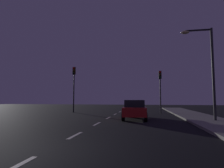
% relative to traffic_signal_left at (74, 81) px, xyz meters
% --- Properties ---
extents(ground_plane, '(80.00, 80.00, 0.00)m').
position_rel_traffic_signal_left_xyz_m(ground_plane, '(5.35, -8.70, -3.81)').
color(ground_plane, black).
extents(sidewalk_curb_right, '(3.00, 40.00, 0.15)m').
position_rel_traffic_signal_left_xyz_m(sidewalk_curb_right, '(12.85, -8.70, -3.74)').
color(sidewalk_curb_right, gray).
rests_on(sidewalk_curb_right, ground_plane).
extents(lane_stripe_nearest, '(0.16, 1.60, 0.01)m').
position_rel_traffic_signal_left_xyz_m(lane_stripe_nearest, '(5.35, -16.90, -3.81)').
color(lane_stripe_nearest, silver).
rests_on(lane_stripe_nearest, ground_plane).
extents(lane_stripe_second, '(0.16, 1.60, 0.01)m').
position_rel_traffic_signal_left_xyz_m(lane_stripe_second, '(5.35, -13.10, -3.81)').
color(lane_stripe_second, silver).
rests_on(lane_stripe_second, ground_plane).
extents(lane_stripe_third, '(0.16, 1.60, 0.01)m').
position_rel_traffic_signal_left_xyz_m(lane_stripe_third, '(5.35, -9.30, -3.81)').
color(lane_stripe_third, silver).
rests_on(lane_stripe_third, ground_plane).
extents(lane_stripe_fourth, '(0.16, 1.60, 0.01)m').
position_rel_traffic_signal_left_xyz_m(lane_stripe_fourth, '(5.35, -5.50, -3.81)').
color(lane_stripe_fourth, silver).
rests_on(lane_stripe_fourth, ground_plane).
extents(lane_stripe_fifth, '(0.16, 1.60, 0.01)m').
position_rel_traffic_signal_left_xyz_m(lane_stripe_fifth, '(5.35, -1.70, -3.81)').
color(lane_stripe_fifth, silver).
rests_on(lane_stripe_fifth, ground_plane).
extents(lane_stripe_sixth, '(0.16, 1.60, 0.01)m').
position_rel_traffic_signal_left_xyz_m(lane_stripe_sixth, '(5.35, 2.10, -3.81)').
color(lane_stripe_sixth, silver).
rests_on(lane_stripe_sixth, ground_plane).
extents(lane_stripe_seventh, '(0.16, 1.60, 0.01)m').
position_rel_traffic_signal_left_xyz_m(lane_stripe_seventh, '(5.35, 5.90, -3.81)').
color(lane_stripe_seventh, silver).
rests_on(lane_stripe_seventh, ground_plane).
extents(traffic_signal_left, '(0.32, 0.38, 5.49)m').
position_rel_traffic_signal_left_xyz_m(traffic_signal_left, '(0.00, 0.00, 0.00)').
color(traffic_signal_left, black).
rests_on(traffic_signal_left, ground_plane).
extents(traffic_signal_right, '(0.32, 0.38, 4.74)m').
position_rel_traffic_signal_left_xyz_m(traffic_signal_right, '(10.17, -0.00, -0.48)').
color(traffic_signal_right, '#2D2D30').
rests_on(traffic_signal_right, ground_plane).
extents(car_stopped_ahead, '(1.96, 4.35, 1.52)m').
position_rel_traffic_signal_left_xyz_m(car_stopped_ahead, '(7.61, -5.98, -3.04)').
color(car_stopped_ahead, '#B21919').
rests_on(car_stopped_ahead, ground_plane).
extents(street_lamp_right, '(2.12, 0.36, 6.64)m').
position_rel_traffic_signal_left_xyz_m(street_lamp_right, '(12.79, -7.24, 0.25)').
color(street_lamp_right, '#2D2D30').
rests_on(street_lamp_right, ground_plane).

